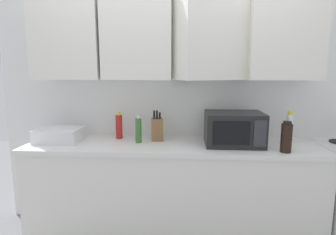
# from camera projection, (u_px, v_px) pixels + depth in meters

# --- Properties ---
(wall_back_with_cabinets) EXTENTS (3.41, 0.57, 2.60)m
(wall_back_with_cabinets) POSITION_uv_depth(u_px,v_px,m) (174.00, 65.00, 2.51)
(wall_back_with_cabinets) COLOR white
(wall_back_with_cabinets) RESTS_ON ground_plane
(counter_run) EXTENTS (2.54, 0.63, 0.90)m
(counter_run) POSITION_uv_depth(u_px,v_px,m) (172.00, 191.00, 2.47)
(counter_run) COLOR white
(counter_run) RESTS_ON ground_plane
(microwave) EXTENTS (0.48, 0.37, 0.28)m
(microwave) POSITION_uv_depth(u_px,v_px,m) (234.00, 129.00, 2.34)
(microwave) COLOR black
(microwave) RESTS_ON counter_run
(dish_rack) EXTENTS (0.38, 0.30, 0.12)m
(dish_rack) POSITION_uv_depth(u_px,v_px,m) (60.00, 135.00, 2.45)
(dish_rack) COLOR silver
(dish_rack) RESTS_ON counter_run
(knife_block) EXTENTS (0.12, 0.13, 0.27)m
(knife_block) POSITION_uv_depth(u_px,v_px,m) (157.00, 129.00, 2.49)
(knife_block) COLOR brown
(knife_block) RESTS_ON counter_run
(bottle_red_sauce) EXTENTS (0.06, 0.06, 0.25)m
(bottle_red_sauce) POSITION_uv_depth(u_px,v_px,m) (119.00, 126.00, 2.56)
(bottle_red_sauce) COLOR red
(bottle_red_sauce) RESTS_ON counter_run
(bottle_soy_dark) EXTENTS (0.08, 0.08, 0.24)m
(bottle_soy_dark) POSITION_uv_depth(u_px,v_px,m) (286.00, 137.00, 2.11)
(bottle_soy_dark) COLOR black
(bottle_soy_dark) RESTS_ON counter_run
(bottle_white_jar) EXTENTS (0.05, 0.05, 0.28)m
(bottle_white_jar) POSITION_uv_depth(u_px,v_px,m) (289.00, 128.00, 2.37)
(bottle_white_jar) COLOR white
(bottle_white_jar) RESTS_ON counter_run
(bottle_green_oil) EXTENTS (0.05, 0.05, 0.24)m
(bottle_green_oil) POSITION_uv_depth(u_px,v_px,m) (139.00, 130.00, 2.40)
(bottle_green_oil) COLOR #386B2D
(bottle_green_oil) RESTS_ON counter_run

